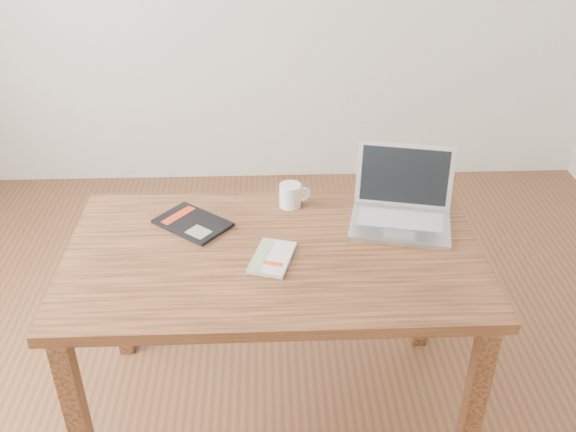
{
  "coord_description": "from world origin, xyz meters",
  "views": [
    {
      "loc": [
        -0.01,
        -1.73,
        1.99
      ],
      "look_at": [
        0.06,
        0.11,
        0.85
      ],
      "focal_mm": 40.0,
      "sensor_mm": 36.0,
      "label": 1
    }
  ],
  "objects_px": {
    "desk": "(274,272)",
    "coffee_mug": "(291,195)",
    "white_guidebook": "(272,258)",
    "black_guidebook": "(193,223)",
    "laptop": "(402,207)"
  },
  "relations": [
    {
      "from": "black_guidebook",
      "to": "coffee_mug",
      "type": "bearing_deg",
      "value": -32.01
    },
    {
      "from": "coffee_mug",
      "to": "desk",
      "type": "bearing_deg",
      "value": -110.28
    },
    {
      "from": "white_guidebook",
      "to": "laptop",
      "type": "relative_size",
      "value": 0.54
    },
    {
      "from": "desk",
      "to": "white_guidebook",
      "type": "xyz_separation_m",
      "value": [
        -0.01,
        -0.05,
        0.1
      ]
    },
    {
      "from": "desk",
      "to": "laptop",
      "type": "relative_size",
      "value": 3.44
    },
    {
      "from": "laptop",
      "to": "coffee_mug",
      "type": "bearing_deg",
      "value": 176.53
    },
    {
      "from": "desk",
      "to": "white_guidebook",
      "type": "height_order",
      "value": "white_guidebook"
    },
    {
      "from": "desk",
      "to": "coffee_mug",
      "type": "relative_size",
      "value": 11.9
    },
    {
      "from": "desk",
      "to": "white_guidebook",
      "type": "distance_m",
      "value": 0.11
    },
    {
      "from": "black_guidebook",
      "to": "laptop",
      "type": "bearing_deg",
      "value": -50.16
    },
    {
      "from": "desk",
      "to": "black_guidebook",
      "type": "height_order",
      "value": "black_guidebook"
    },
    {
      "from": "desk",
      "to": "black_guidebook",
      "type": "bearing_deg",
      "value": 148.45
    },
    {
      "from": "white_guidebook",
      "to": "desk",
      "type": "bearing_deg",
      "value": 99.31
    },
    {
      "from": "desk",
      "to": "coffee_mug",
      "type": "distance_m",
      "value": 0.33
    },
    {
      "from": "white_guidebook",
      "to": "black_guidebook",
      "type": "xyz_separation_m",
      "value": [
        -0.28,
        0.23,
        -0.0
      ]
    }
  ]
}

